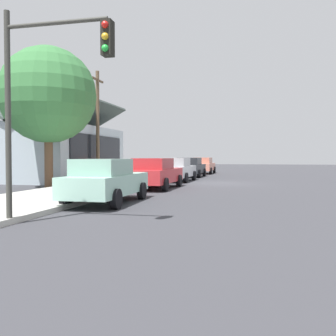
{
  "coord_description": "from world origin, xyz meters",
  "views": [
    {
      "loc": [
        -23.43,
        -2.26,
        1.67
      ],
      "look_at": [
        -0.82,
        2.99,
        0.96
      ],
      "focal_mm": 39.87,
      "sensor_mm": 36.0,
      "label": 1
    }
  ],
  "objects": [
    {
      "name": "utility_pole_wooden",
      "position": [
        0.33,
        8.2,
        3.93
      ],
      "size": [
        1.8,
        0.24,
        7.5
      ],
      "color": "brown",
      "rests_on": "ground"
    },
    {
      "name": "storefront_building",
      "position": [
        1.25,
        11.98,
        2.05
      ],
      "size": [
        11.11,
        7.1,
        5.76
      ],
      "color": "#ADBCC6",
      "rests_on": "ground"
    },
    {
      "name": "car_silver",
      "position": [
        1.12,
        2.84,
        0.81
      ],
      "size": [
        4.48,
        2.11,
        1.59
      ],
      "rotation": [
        0.0,
        0.0,
        -0.03
      ],
      "color": "silver",
      "rests_on": "ground"
    },
    {
      "name": "car_coral",
      "position": [
        13.04,
        2.65,
        0.82
      ],
      "size": [
        4.79,
        2.05,
        1.59
      ],
      "rotation": [
        0.0,
        0.0,
        -0.01
      ],
      "color": "#EA8C75",
      "rests_on": "ground"
    },
    {
      "name": "sidewalk_curb",
      "position": [
        0.0,
        5.6,
        0.08
      ],
      "size": [
        60.0,
        4.2,
        0.16
      ],
      "primitive_type": "cube",
      "color": "#B2AFA8",
      "rests_on": "ground"
    },
    {
      "name": "fire_hydrant_red",
      "position": [
        -7.07,
        4.2,
        0.5
      ],
      "size": [
        0.22,
        0.22,
        0.71
      ],
      "color": "red",
      "rests_on": "sidewalk_curb"
    },
    {
      "name": "traffic_light_main",
      "position": [
        -15.45,
        2.54,
        3.49
      ],
      "size": [
        0.37,
        2.79,
        5.2
      ],
      "color": "#383833",
      "rests_on": "ground"
    },
    {
      "name": "ground_plane",
      "position": [
        0.0,
        0.0,
        0.0
      ],
      "size": [
        120.0,
        120.0,
        0.0
      ],
      "primitive_type": "plane",
      "color": "#38383D"
    },
    {
      "name": "car_charcoal",
      "position": [
        6.82,
        2.88,
        0.81
      ],
      "size": [
        4.4,
        2.14,
        1.59
      ],
      "rotation": [
        0.0,
        0.0,
        -0.02
      ],
      "color": "#2D3035",
      "rests_on": "ground"
    },
    {
      "name": "shade_tree",
      "position": [
        -5.69,
        8.34,
        4.9
      ],
      "size": [
        5.04,
        5.04,
        7.43
      ],
      "color": "brown",
      "rests_on": "ground"
    },
    {
      "name": "car_seafoam",
      "position": [
        -11.04,
        2.87,
        0.81
      ],
      "size": [
        4.69,
        1.97,
        1.59
      ],
      "rotation": [
        0.0,
        0.0,
        0.01
      ],
      "color": "#9ED1BC",
      "rests_on": "ground"
    },
    {
      "name": "car_cherry",
      "position": [
        -4.67,
        2.78,
        0.82
      ],
      "size": [
        4.89,
        2.12,
        1.59
      ],
      "rotation": [
        0.0,
        0.0,
        -0.02
      ],
      "color": "red",
      "rests_on": "ground"
    }
  ]
}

